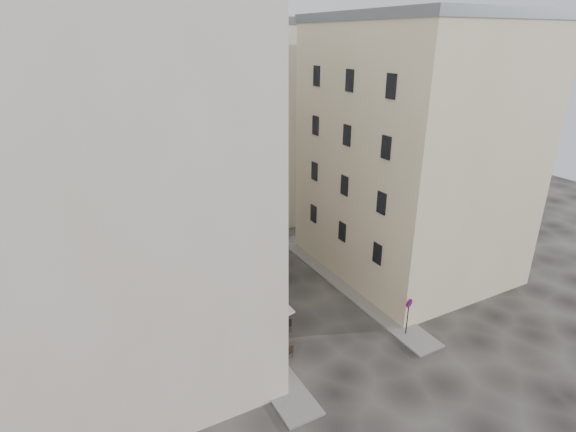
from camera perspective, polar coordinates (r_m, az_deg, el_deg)
ground at (r=29.89m, az=3.21°, el=-13.10°), size 90.00×90.00×0.00m
sidewalk_left at (r=31.26m, az=-7.92°, el=-11.43°), size 2.00×22.00×0.12m
sidewalk_right at (r=34.09m, az=7.13°, el=-8.34°), size 2.00×18.00×0.12m
building_left at (r=24.87m, az=-21.39°, el=4.46°), size 12.20×16.20×20.60m
building_right at (r=34.67m, az=15.62°, el=8.05°), size 12.20×14.20×18.60m
building_back at (r=42.28m, az=-11.40°, el=10.80°), size 18.20×10.20×18.60m
cafe_storefront at (r=27.96m, az=-5.54°, el=-11.26°), size 1.74×7.30×3.50m
stone_steps at (r=39.51m, az=-6.25°, el=-3.30°), size 9.00×3.15×0.80m
bollard_near at (r=27.59m, az=-1.64°, el=-15.10°), size 0.12×0.12×0.98m
bollard_mid at (r=30.20m, az=-4.68°, el=-11.53°), size 0.12×0.12×0.98m
bollard_far at (r=32.98m, az=-7.16°, el=-8.53°), size 0.12×0.12×0.98m
no_parking_sign at (r=28.49m, az=15.05°, el=-11.41°), size 0.59×0.14×2.59m
bistro_table_a at (r=26.62m, az=-0.69°, el=-16.98°), size 1.17×0.55×0.82m
bistro_table_b at (r=28.48m, az=-0.99°, el=-13.87°), size 1.34×0.63×0.94m
bistro_table_c at (r=29.27m, az=-2.49°, el=-12.72°), size 1.41×0.66×0.99m
bistro_table_d at (r=30.55m, az=-3.46°, el=-11.27°), size 1.21×0.57×0.85m
bistro_table_e at (r=32.12m, az=-5.82°, el=-9.41°), size 1.38×0.65×0.97m
pedestrian at (r=28.71m, az=-3.22°, el=-12.50°), size 0.69×0.46×1.85m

